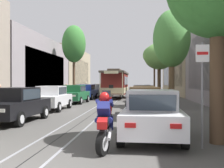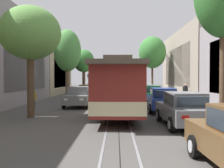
{
  "view_description": "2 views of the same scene",
  "coord_description": "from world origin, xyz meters",
  "px_view_note": "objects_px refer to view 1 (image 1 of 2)",
  "views": [
    {
      "loc": [
        2.59,
        -4.88,
        1.83
      ],
      "look_at": [
        -0.09,
        23.5,
        1.64
      ],
      "focal_mm": 44.44,
      "sensor_mm": 36.0,
      "label": 1
    },
    {
      "loc": [
        0.1,
        41.53,
        2.22
      ],
      "look_at": [
        0.69,
        7.18,
        1.47
      ],
      "focal_mm": 41.02,
      "sensor_mm": 36.0,
      "label": 2
    }
  ],
  "objects_px": {
    "parked_car_brown_far_left": "(100,89)",
    "street_sign_post": "(202,83)",
    "motorcycle_with_rider": "(105,119)",
    "pedestrian_crossing_far": "(0,95)",
    "parked_car_brown_second_right": "(144,102)",
    "pedestrian_on_right_pavement": "(66,89)",
    "parked_car_black_second_left": "(16,105)",
    "street_tree_kerb_right_mid": "(159,57)",
    "parked_car_white_near_right": "(152,114)",
    "street_tree_kerb_right_second": "(172,39)",
    "street_tree_kerb_left_second": "(74,44)",
    "parked_car_grey_fourth_right": "(143,93)",
    "parked_car_brown_mid_right": "(144,96)",
    "parked_car_white_mid_left": "(51,98)",
    "parked_car_blue_fifth_left": "(86,92)",
    "parked_car_grey_sixth_left": "(94,90)",
    "parked_car_green_fourth_left": "(74,94)",
    "fire_hydrant": "(25,105)",
    "cable_car_trolley": "(116,84)",
    "pedestrian_on_left_pavement": "(171,92)",
    "street_tree_kerb_right_fourth": "(154,55)"
  },
  "relations": [
    {
      "from": "parked_car_brown_second_right",
      "to": "pedestrian_on_right_pavement",
      "type": "bearing_deg",
      "value": 115.31
    },
    {
      "from": "street_tree_kerb_right_second",
      "to": "street_sign_post",
      "type": "relative_size",
      "value": 2.45
    },
    {
      "from": "street_tree_kerb_right_mid",
      "to": "pedestrian_on_left_pavement",
      "type": "xyz_separation_m",
      "value": [
        0.94,
        -3.15,
        -3.88
      ]
    },
    {
      "from": "parked_car_white_mid_left",
      "to": "parked_car_grey_sixth_left",
      "type": "xyz_separation_m",
      "value": [
        0.08,
        16.88,
        0.0
      ]
    },
    {
      "from": "parked_car_black_second_left",
      "to": "parked_car_brown_second_right",
      "type": "distance_m",
      "value": 6.43
    },
    {
      "from": "parked_car_green_fourth_left",
      "to": "cable_car_trolley",
      "type": "xyz_separation_m",
      "value": [
        2.95,
        8.37,
        0.86
      ]
    },
    {
      "from": "street_tree_kerb_left_second",
      "to": "pedestrian_on_left_pavement",
      "type": "height_order",
      "value": "street_tree_kerb_left_second"
    },
    {
      "from": "parked_car_blue_fifth_left",
      "to": "fire_hydrant",
      "type": "distance_m",
      "value": 12.67
    },
    {
      "from": "parked_car_brown_mid_right",
      "to": "pedestrian_crossing_far",
      "type": "bearing_deg",
      "value": -170.65
    },
    {
      "from": "street_tree_kerb_right_mid",
      "to": "parked_car_brown_second_right",
      "type": "bearing_deg",
      "value": -96.92
    },
    {
      "from": "parked_car_white_mid_left",
      "to": "parked_car_green_fourth_left",
      "type": "distance_m",
      "value": 6.02
    },
    {
      "from": "street_tree_kerb_left_second",
      "to": "street_sign_post",
      "type": "distance_m",
      "value": 27.75
    },
    {
      "from": "street_tree_kerb_right_second",
      "to": "pedestrian_on_right_pavement",
      "type": "relative_size",
      "value": 4.4
    },
    {
      "from": "parked_car_brown_far_left",
      "to": "street_sign_post",
      "type": "distance_m",
      "value": 33.64
    },
    {
      "from": "street_tree_kerb_left_second",
      "to": "pedestrian_crossing_far",
      "type": "height_order",
      "value": "street_tree_kerb_left_second"
    },
    {
      "from": "street_tree_kerb_left_second",
      "to": "street_tree_kerb_right_mid",
      "type": "height_order",
      "value": "street_tree_kerb_left_second"
    },
    {
      "from": "parked_car_black_second_left",
      "to": "motorcycle_with_rider",
      "type": "distance_m",
      "value": 6.8
    },
    {
      "from": "parked_car_blue_fifth_left",
      "to": "parked_car_brown_mid_right",
      "type": "xyz_separation_m",
      "value": [
        6.0,
        -8.66,
        0.0
      ]
    },
    {
      "from": "pedestrian_on_right_pavement",
      "to": "parked_car_green_fourth_left",
      "type": "bearing_deg",
      "value": -71.8
    },
    {
      "from": "street_tree_kerb_right_mid",
      "to": "pedestrian_crossing_far",
      "type": "xyz_separation_m",
      "value": [
        -12.26,
        -12.99,
        -3.81
      ]
    },
    {
      "from": "parked_car_blue_fifth_left",
      "to": "cable_car_trolley",
      "type": "xyz_separation_m",
      "value": [
        2.98,
        2.76,
        0.86
      ]
    },
    {
      "from": "street_tree_kerb_right_fourth",
      "to": "fire_hydrant",
      "type": "distance_m",
      "value": 31.62
    },
    {
      "from": "parked_car_grey_fourth_right",
      "to": "pedestrian_crossing_far",
      "type": "distance_m",
      "value": 12.73
    },
    {
      "from": "parked_car_black_second_left",
      "to": "pedestrian_on_right_pavement",
      "type": "xyz_separation_m",
      "value": [
        -3.58,
        22.6,
        0.12
      ]
    },
    {
      "from": "parked_car_white_near_right",
      "to": "parked_car_grey_sixth_left",
      "type": "bearing_deg",
      "value": 103.31
    },
    {
      "from": "parked_car_black_second_left",
      "to": "street_tree_kerb_right_mid",
      "type": "height_order",
      "value": "street_tree_kerb_right_mid"
    },
    {
      "from": "parked_car_white_mid_left",
      "to": "motorcycle_with_rider",
      "type": "xyz_separation_m",
      "value": [
        4.79,
        -10.33,
        0.04
      ]
    },
    {
      "from": "parked_car_black_second_left",
      "to": "street_tree_kerb_left_second",
      "type": "height_order",
      "value": "street_tree_kerb_left_second"
    },
    {
      "from": "pedestrian_on_left_pavement",
      "to": "parked_car_grey_fourth_right",
      "type": "bearing_deg",
      "value": -140.99
    },
    {
      "from": "pedestrian_on_right_pavement",
      "to": "pedestrian_crossing_far",
      "type": "relative_size",
      "value": 0.98
    },
    {
      "from": "parked_car_white_near_right",
      "to": "street_tree_kerb_right_second",
      "type": "relative_size",
      "value": 0.62
    },
    {
      "from": "pedestrian_crossing_far",
      "to": "parked_car_white_mid_left",
      "type": "bearing_deg",
      "value": -16.85
    },
    {
      "from": "parked_car_brown_far_left",
      "to": "pedestrian_crossing_far",
      "type": "relative_size",
      "value": 2.65
    },
    {
      "from": "street_tree_kerb_right_mid",
      "to": "parked_car_white_near_right",
      "type": "bearing_deg",
      "value": -94.84
    },
    {
      "from": "parked_car_black_second_left",
      "to": "parked_car_blue_fifth_left",
      "type": "relative_size",
      "value": 1.0
    },
    {
      "from": "street_tree_kerb_right_second",
      "to": "motorcycle_with_rider",
      "type": "relative_size",
      "value": 3.7
    },
    {
      "from": "motorcycle_with_rider",
      "to": "pedestrian_crossing_far",
      "type": "bearing_deg",
      "value": 127.75
    },
    {
      "from": "parked_car_black_second_left",
      "to": "parked_car_brown_far_left",
      "type": "xyz_separation_m",
      "value": [
        0.04,
        28.35,
        0.0
      ]
    },
    {
      "from": "parked_car_white_near_right",
      "to": "pedestrian_on_left_pavement",
      "type": "distance_m",
      "value": 20.01
    },
    {
      "from": "parked_car_blue_fifth_left",
      "to": "parked_car_grey_sixth_left",
      "type": "height_order",
      "value": "same"
    },
    {
      "from": "parked_car_brown_far_left",
      "to": "parked_car_brown_mid_right",
      "type": "xyz_separation_m",
      "value": [
        6.01,
        -19.94,
        0.0
      ]
    },
    {
      "from": "cable_car_trolley",
      "to": "motorcycle_with_rider",
      "type": "xyz_separation_m",
      "value": [
        1.7,
        -24.72,
        -0.82
      ]
    },
    {
      "from": "parked_car_white_near_right",
      "to": "parked_car_grey_fourth_right",
      "type": "height_order",
      "value": "same"
    },
    {
      "from": "parked_car_brown_second_right",
      "to": "pedestrian_on_right_pavement",
      "type": "relative_size",
      "value": 2.73
    },
    {
      "from": "street_tree_kerb_right_second",
      "to": "fire_hydrant",
      "type": "height_order",
      "value": "street_tree_kerb_right_second"
    },
    {
      "from": "street_tree_kerb_right_mid",
      "to": "cable_car_trolley",
      "type": "bearing_deg",
      "value": 178.52
    },
    {
      "from": "parked_car_white_near_right",
      "to": "street_tree_kerb_right_mid",
      "type": "relative_size",
      "value": 0.7
    },
    {
      "from": "pedestrian_on_right_pavement",
      "to": "pedestrian_crossing_far",
      "type": "height_order",
      "value": "pedestrian_crossing_far"
    },
    {
      "from": "parked_car_brown_mid_right",
      "to": "street_tree_kerb_left_second",
      "type": "bearing_deg",
      "value": 123.07
    },
    {
      "from": "parked_car_black_second_left",
      "to": "street_tree_kerb_right_second",
      "type": "height_order",
      "value": "street_tree_kerb_right_second"
    }
  ]
}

